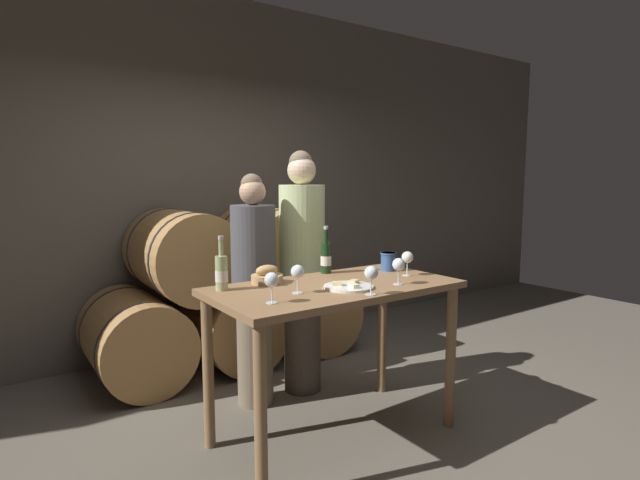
# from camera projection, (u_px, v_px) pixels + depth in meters

# --- Properties ---
(ground_plane) EXTENTS (10.00, 10.00, 0.00)m
(ground_plane) POSITION_uv_depth(u_px,v_px,m) (334.00, 435.00, 3.06)
(ground_plane) COLOR #665E51
(stone_wall_back) EXTENTS (10.00, 0.12, 3.20)m
(stone_wall_back) POSITION_uv_depth(u_px,v_px,m) (199.00, 175.00, 4.55)
(stone_wall_back) COLOR #60594F
(stone_wall_back) RESTS_ON ground_plane
(barrel_stack) EXTENTS (2.25, 0.90, 1.33)m
(barrel_stack) POSITION_uv_depth(u_px,v_px,m) (228.00, 294.00, 4.21)
(barrel_stack) COLOR #A87A47
(barrel_stack) RESTS_ON ground_plane
(tasting_table) EXTENTS (1.47, 0.76, 0.95)m
(tasting_table) POSITION_uv_depth(u_px,v_px,m) (335.00, 307.00, 2.96)
(tasting_table) COLOR olive
(tasting_table) RESTS_ON ground_plane
(person_left) EXTENTS (0.30, 0.30, 1.60)m
(person_left) POSITION_uv_depth(u_px,v_px,m) (254.00, 288.00, 3.41)
(person_left) COLOR #756651
(person_left) RESTS_ON ground_plane
(person_right) EXTENTS (0.33, 0.33, 1.76)m
(person_right) POSITION_uv_depth(u_px,v_px,m) (302.00, 270.00, 3.62)
(person_right) COLOR #4C4238
(person_right) RESTS_ON ground_plane
(wine_bottle_red) EXTENTS (0.07, 0.07, 0.31)m
(wine_bottle_red) POSITION_uv_depth(u_px,v_px,m) (326.00, 257.00, 3.29)
(wine_bottle_red) COLOR #193819
(wine_bottle_red) RESTS_ON tasting_table
(wine_bottle_white) EXTENTS (0.07, 0.07, 0.31)m
(wine_bottle_white) POSITION_uv_depth(u_px,v_px,m) (221.00, 272.00, 2.78)
(wine_bottle_white) COLOR #ADBC7F
(wine_bottle_white) RESTS_ON tasting_table
(blue_crock) EXTENTS (0.11, 0.11, 0.12)m
(blue_crock) POSITION_uv_depth(u_px,v_px,m) (388.00, 261.00, 3.38)
(blue_crock) COLOR #335693
(blue_crock) RESTS_ON tasting_table
(bread_basket) EXTENTS (0.19, 0.19, 0.11)m
(bread_basket) POSITION_uv_depth(u_px,v_px,m) (267.00, 276.00, 2.98)
(bread_basket) COLOR tan
(bread_basket) RESTS_ON tasting_table
(cheese_plate) EXTENTS (0.29, 0.29, 0.04)m
(cheese_plate) POSITION_uv_depth(u_px,v_px,m) (349.00, 286.00, 2.85)
(cheese_plate) COLOR white
(cheese_plate) RESTS_ON tasting_table
(wine_glass_far_left) EXTENTS (0.08, 0.08, 0.16)m
(wine_glass_far_left) POSITION_uv_depth(u_px,v_px,m) (272.00, 281.00, 2.50)
(wine_glass_far_left) COLOR white
(wine_glass_far_left) RESTS_ON tasting_table
(wine_glass_left) EXTENTS (0.08, 0.08, 0.16)m
(wine_glass_left) POSITION_uv_depth(u_px,v_px,m) (298.00, 272.00, 2.71)
(wine_glass_left) COLOR white
(wine_glass_left) RESTS_ON tasting_table
(wine_glass_center) EXTENTS (0.08, 0.08, 0.16)m
(wine_glass_center) POSITION_uv_depth(u_px,v_px,m) (371.00, 274.00, 2.67)
(wine_glass_center) COLOR white
(wine_glass_center) RESTS_ON tasting_table
(wine_glass_right) EXTENTS (0.08, 0.08, 0.16)m
(wine_glass_right) POSITION_uv_depth(u_px,v_px,m) (399.00, 265.00, 2.94)
(wine_glass_right) COLOR white
(wine_glass_right) RESTS_ON tasting_table
(wine_glass_far_right) EXTENTS (0.08, 0.08, 0.16)m
(wine_glass_far_right) POSITION_uv_depth(u_px,v_px,m) (407.00, 258.00, 3.20)
(wine_glass_far_right) COLOR white
(wine_glass_far_right) RESTS_ON tasting_table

